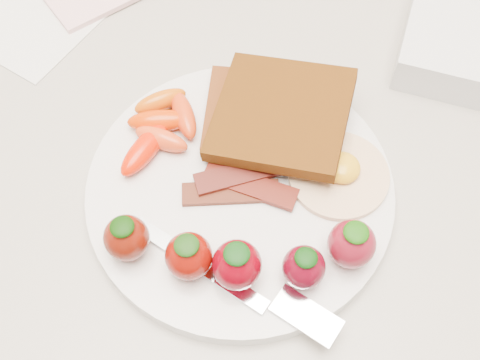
# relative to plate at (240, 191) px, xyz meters

# --- Properties ---
(counter) EXTENTS (2.00, 0.60, 0.90)m
(counter) POSITION_rel_plate_xyz_m (-0.03, 0.13, -0.46)
(counter) COLOR gray
(counter) RESTS_ON ground
(plate) EXTENTS (0.27, 0.27, 0.02)m
(plate) POSITION_rel_plate_xyz_m (0.00, 0.00, 0.00)
(plate) COLOR silver
(plate) RESTS_ON counter
(toast_lower) EXTENTS (0.10, 0.10, 0.01)m
(toast_lower) POSITION_rel_plate_xyz_m (0.01, 0.07, 0.02)
(toast_lower) COLOR #3D1F09
(toast_lower) RESTS_ON plate
(toast_upper) EXTENTS (0.13, 0.13, 0.03)m
(toast_upper) POSITION_rel_plate_xyz_m (0.03, 0.07, 0.03)
(toast_upper) COLOR black
(toast_upper) RESTS_ON toast_lower
(fried_egg) EXTENTS (0.11, 0.11, 0.02)m
(fried_egg) POSITION_rel_plate_xyz_m (0.09, 0.02, 0.01)
(fried_egg) COLOR #F1EDC3
(fried_egg) RESTS_ON plate
(bacon_strips) EXTENTS (0.10, 0.06, 0.01)m
(bacon_strips) POSITION_rel_plate_xyz_m (0.00, -0.00, 0.01)
(bacon_strips) COLOR #3A0D08
(bacon_strips) RESTS_ON plate
(baby_carrots) EXTENTS (0.07, 0.11, 0.02)m
(baby_carrots) POSITION_rel_plate_xyz_m (-0.08, 0.05, 0.02)
(baby_carrots) COLOR #CF3100
(baby_carrots) RESTS_ON plate
(strawberries) EXTENTS (0.22, 0.07, 0.05)m
(strawberries) POSITION_rel_plate_xyz_m (0.01, -0.07, 0.03)
(strawberries) COLOR #5A1005
(strawberries) RESTS_ON plate
(fork) EXTENTS (0.18, 0.09, 0.00)m
(fork) POSITION_rel_plate_xyz_m (0.02, -0.09, 0.01)
(fork) COLOR silver
(fork) RESTS_ON plate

